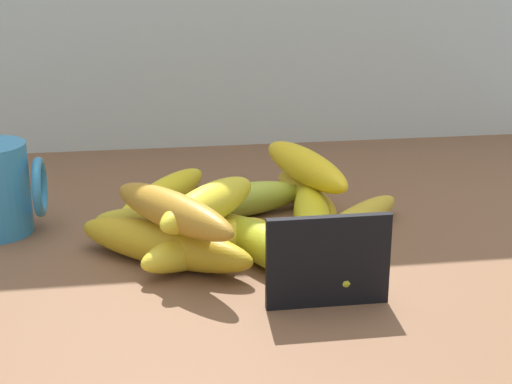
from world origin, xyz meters
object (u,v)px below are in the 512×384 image
at_px(banana_10, 305,166).
at_px(banana_11, 209,204).
at_px(banana_3, 243,200).
at_px(banana_7, 164,195).
at_px(banana_1, 276,250).
at_px(banana_6, 306,194).
at_px(banana_5, 164,244).
at_px(banana_8, 350,226).
at_px(banana_2, 311,216).
at_px(banana_9, 172,210).
at_px(chalkboard_sign, 328,265).
at_px(banana_4, 208,244).
at_px(banana_0, 186,228).

distance_m(banana_10, banana_11, 0.18).
distance_m(banana_3, banana_7, 0.10).
height_order(banana_1, banana_6, banana_1).
xyz_separation_m(banana_5, banana_8, (0.20, 0.03, -0.00)).
height_order(banana_1, banana_2, banana_1).
bearing_deg(banana_5, banana_9, -58.46).
bearing_deg(chalkboard_sign, banana_6, 82.15).
xyz_separation_m(banana_5, banana_7, (0.01, 0.16, -0.00)).
height_order(banana_6, banana_9, banana_9).
height_order(banana_5, banana_6, banana_5).
relative_size(banana_1, banana_11, 1.32).
height_order(banana_10, banana_11, banana_11).
relative_size(banana_2, banana_9, 1.18).
bearing_deg(banana_10, banana_4, -131.65).
height_order(banana_1, banana_10, banana_10).
height_order(banana_0, banana_7, banana_0).
bearing_deg(banana_3, banana_4, -111.84).
bearing_deg(banana_9, banana_4, 19.68).
bearing_deg(banana_7, banana_2, -32.78).
distance_m(banana_0, banana_5, 0.05).
distance_m(chalkboard_sign, banana_7, 0.30).
bearing_deg(banana_1, chalkboard_sign, -68.41).
bearing_deg(banana_10, banana_2, -97.01).
height_order(banana_3, banana_5, banana_5).
xyz_separation_m(banana_0, banana_7, (-0.02, 0.12, -0.00)).
bearing_deg(banana_7, banana_10, -6.82).
relative_size(banana_7, banana_8, 0.91).
relative_size(banana_2, banana_10, 1.11).
distance_m(chalkboard_sign, banana_11, 0.15).
bearing_deg(banana_0, banana_3, 49.34).
distance_m(banana_1, banana_5, 0.11).
bearing_deg(banana_9, banana_0, 75.06).
xyz_separation_m(banana_5, banana_10, (0.17, 0.14, 0.03)).
distance_m(chalkboard_sign, banana_10, 0.25).
xyz_separation_m(banana_2, banana_11, (-0.12, -0.05, 0.04)).
relative_size(banana_6, banana_7, 0.86).
xyz_separation_m(banana_5, banana_6, (0.17, 0.14, -0.01)).
height_order(banana_3, banana_7, banana_3).
bearing_deg(banana_11, banana_5, -170.32).
height_order(banana_8, banana_10, banana_10).
bearing_deg(banana_1, banana_0, 138.54).
relative_size(banana_2, banana_11, 1.36).
distance_m(banana_2, banana_5, 0.17).
bearing_deg(chalkboard_sign, banana_9, 143.76).
bearing_deg(banana_11, banana_1, -31.09).
distance_m(banana_3, banana_6, 0.08).
distance_m(chalkboard_sign, banana_5, 0.18).
bearing_deg(banana_9, banana_11, 31.64).
relative_size(banana_5, banana_6, 1.21).
distance_m(banana_2, banana_4, 0.13).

